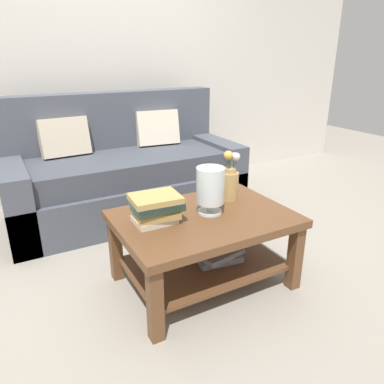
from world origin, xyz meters
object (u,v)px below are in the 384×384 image
object	(u,v)px
couch	(124,174)
book_stack_main	(156,208)
coffee_table	(205,236)
flower_pitcher	(230,180)
glass_hurricane_vase	(211,187)

from	to	relation	value
couch	book_stack_main	world-z (taller)	couch
couch	coffee_table	xyz separation A→B (m)	(0.06, -1.34, -0.03)
couch	flower_pitcher	distance (m)	1.26
coffee_table	book_stack_main	bearing A→B (deg)	171.21
flower_pitcher	coffee_table	bearing A→B (deg)	-151.71
couch	coffee_table	bearing A→B (deg)	-87.58
coffee_table	glass_hurricane_vase	world-z (taller)	glass_hurricane_vase
couch	flower_pitcher	bearing A→B (deg)	-74.49
couch	flower_pitcher	world-z (taller)	couch
coffee_table	couch	bearing A→B (deg)	92.42
coffee_table	book_stack_main	size ratio (longest dim) A/B	3.47
coffee_table	glass_hurricane_vase	xyz separation A→B (m)	(0.05, 0.02, 0.31)
couch	glass_hurricane_vase	world-z (taller)	couch
couch	flower_pitcher	xyz separation A→B (m)	(0.33, -1.19, 0.24)
couch	book_stack_main	size ratio (longest dim) A/B	6.72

